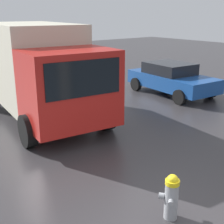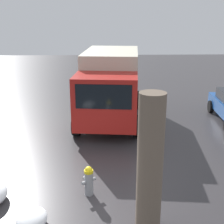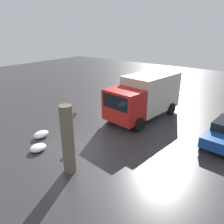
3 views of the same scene
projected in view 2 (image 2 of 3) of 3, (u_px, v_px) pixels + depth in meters
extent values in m
plane|color=#333033|center=(89.00, 194.00, 8.65)|extent=(60.00, 60.00, 0.00)
cylinder|color=gray|center=(89.00, 184.00, 8.55)|extent=(0.24, 0.24, 0.67)
cylinder|color=yellow|center=(89.00, 171.00, 8.43)|extent=(0.25, 0.25, 0.08)
sphere|color=yellow|center=(89.00, 170.00, 8.42)|extent=(0.20, 0.20, 0.20)
cylinder|color=gray|center=(85.00, 179.00, 8.65)|extent=(0.15, 0.15, 0.11)
cylinder|color=gray|center=(84.00, 183.00, 8.42)|extent=(0.13, 0.13, 0.09)
cylinder|color=gray|center=(94.00, 179.00, 8.63)|extent=(0.13, 0.13, 0.09)
cylinder|color=#6B5B4C|center=(150.00, 164.00, 6.84)|extent=(0.58, 0.58, 3.25)
cylinder|color=#6B5B4C|center=(150.00, 121.00, 6.81)|extent=(0.66, 0.16, 0.53)
cube|color=red|center=(106.00, 101.00, 12.24)|extent=(2.05, 2.63, 2.08)
cube|color=black|center=(103.00, 97.00, 11.26)|extent=(0.25, 2.05, 0.91)
cube|color=beige|center=(112.00, 78.00, 15.08)|extent=(4.59, 2.91, 2.67)
cylinder|color=black|center=(136.00, 126.00, 12.56)|extent=(0.93, 0.38, 0.90)
cylinder|color=black|center=(76.00, 124.00, 12.73)|extent=(0.93, 0.38, 0.90)
cylinder|color=black|center=(136.00, 99.00, 16.43)|extent=(0.93, 0.38, 0.90)
cylinder|color=black|center=(90.00, 98.00, 16.60)|extent=(0.93, 0.38, 0.90)
cylinder|color=black|center=(211.00, 106.00, 15.71)|extent=(0.61, 0.25, 0.60)
ellipsoid|color=white|center=(32.00, 219.00, 7.31)|extent=(0.93, 0.72, 0.37)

